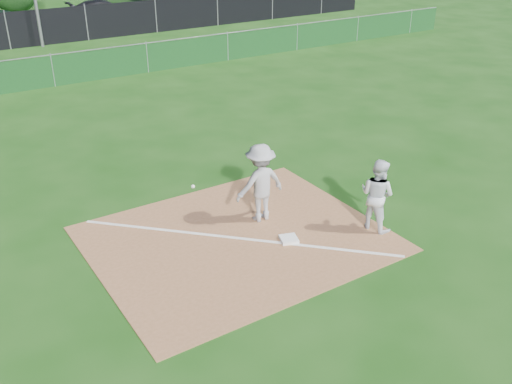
{
  "coord_description": "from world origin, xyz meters",
  "views": [
    {
      "loc": [
        -5.38,
        -8.02,
        6.36
      ],
      "look_at": [
        0.48,
        1.0,
        1.0
      ],
      "focal_mm": 40.0,
      "sensor_mm": 36.0,
      "label": 1
    }
  ],
  "objects_px": {
    "first_base": "(289,239)",
    "car_right": "(104,11)",
    "play_at_first": "(260,183)",
    "runner": "(377,195)"
  },
  "relations": [
    {
      "from": "first_base",
      "to": "car_right",
      "type": "relative_size",
      "value": 0.08
    },
    {
      "from": "play_at_first",
      "to": "car_right",
      "type": "xyz_separation_m",
      "value": [
        5.86,
        26.64,
        -0.28
      ]
    },
    {
      "from": "first_base",
      "to": "play_at_first",
      "type": "bearing_deg",
      "value": 88.96
    },
    {
      "from": "play_at_first",
      "to": "runner",
      "type": "height_order",
      "value": "play_at_first"
    },
    {
      "from": "first_base",
      "to": "runner",
      "type": "bearing_deg",
      "value": -15.83
    },
    {
      "from": "play_at_first",
      "to": "car_right",
      "type": "bearing_deg",
      "value": 77.6
    },
    {
      "from": "runner",
      "to": "play_at_first",
      "type": "bearing_deg",
      "value": 34.91
    },
    {
      "from": "first_base",
      "to": "runner",
      "type": "xyz_separation_m",
      "value": [
        1.93,
        -0.55,
        0.76
      ]
    },
    {
      "from": "play_at_first",
      "to": "runner",
      "type": "xyz_separation_m",
      "value": [
        1.91,
        -1.69,
        -0.1
      ]
    },
    {
      "from": "play_at_first",
      "to": "runner",
      "type": "relative_size",
      "value": 1.39
    }
  ]
}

